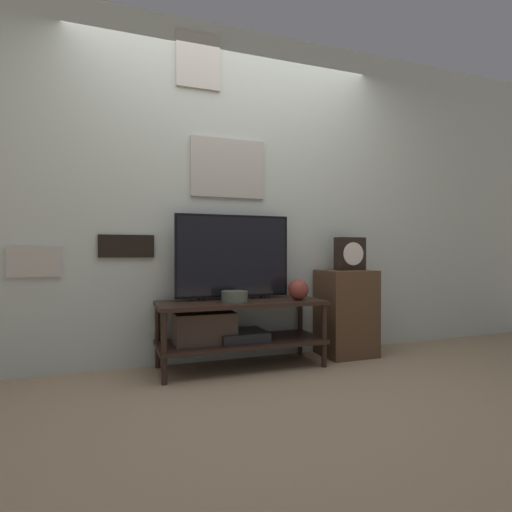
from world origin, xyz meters
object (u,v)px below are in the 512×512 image
object	(u,v)px
vase_wide_bowl	(235,297)
candle_jar	(296,289)
television	(233,256)
vase_round_glass	(298,290)
mantel_clock	(350,254)

from	to	relation	value
vase_wide_bowl	candle_jar	xyz separation A→B (m)	(0.61, 0.23, 0.02)
television	vase_wide_bowl	distance (m)	0.35
television	candle_jar	bearing A→B (deg)	5.19
vase_round_glass	candle_jar	world-z (taller)	vase_round_glass
candle_jar	mantel_clock	world-z (taller)	mantel_clock
television	vase_wide_bowl	world-z (taller)	television
candle_jar	mantel_clock	bearing A→B (deg)	-10.14
television	vase_wide_bowl	bearing A→B (deg)	-103.33
vase_round_glass	mantel_clock	size ratio (longest dim) A/B	0.56
vase_wide_bowl	vase_round_glass	bearing A→B (deg)	-2.27
vase_wide_bowl	candle_jar	world-z (taller)	candle_jar
mantel_clock	candle_jar	bearing A→B (deg)	169.86
candle_jar	mantel_clock	size ratio (longest dim) A/B	0.41
television	vase_wide_bowl	xyz separation A→B (m)	(-0.04, -0.18, -0.29)
vase_round_glass	candle_jar	distance (m)	0.27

